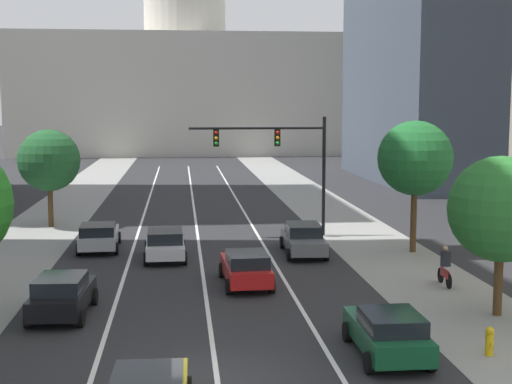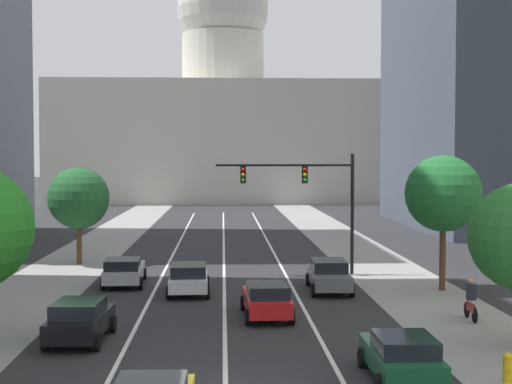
{
  "view_description": "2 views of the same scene",
  "coord_description": "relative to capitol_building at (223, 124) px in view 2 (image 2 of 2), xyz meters",
  "views": [
    {
      "loc": [
        -0.94,
        -19.9,
        7.67
      ],
      "look_at": [
        2.95,
        17.81,
        3.08
      ],
      "focal_mm": 51.55,
      "sensor_mm": 36.0,
      "label": 1
    },
    {
      "loc": [
        -0.07,
        -20.86,
        6.7
      ],
      "look_at": [
        1.56,
        15.88,
        5.0
      ],
      "focal_mm": 53.0,
      "sensor_mm": 36.0,
      "label": 2
    }
  ],
  "objects": [
    {
      "name": "car_white",
      "position": [
        -1.75,
        -80.52,
        -11.02
      ],
      "size": [
        2.14,
        4.31,
        1.48
      ],
      "rotation": [
        0.0,
        0.0,
        1.6
      ],
      "color": "silver",
      "rests_on": "ground"
    },
    {
      "name": "car_green",
      "position": [
        5.25,
        -95.4,
        -11.03
      ],
      "size": [
        2.05,
        4.24,
        1.48
      ],
      "rotation": [
        0.0,
        0.0,
        1.56
      ],
      "color": "#14512D",
      "rests_on": "ground"
    },
    {
      "name": "sidewalk_left",
      "position": [
        -9.51,
        -61.53,
        -11.79
      ],
      "size": [
        5.03,
        130.0,
        0.01
      ],
      "primitive_type": "cube",
      "color": "gray",
      "rests_on": "ground"
    },
    {
      "name": "lane_stripe_center",
      "position": [
        0.0,
        -71.53,
        -11.79
      ],
      "size": [
        0.16,
        90.0,
        0.01
      ],
      "primitive_type": "cube",
      "color": "white",
      "rests_on": "ground"
    },
    {
      "name": "capitol_building",
      "position": [
        0.0,
        0.0,
        0.0
      ],
      "size": [
        50.75,
        23.63,
        37.61
      ],
      "color": "beige",
      "rests_on": "ground"
    },
    {
      "name": "street_tree_far_right",
      "position": [
        10.98,
        -80.09,
        -6.93
      ],
      "size": [
        3.84,
        3.84,
        6.8
      ],
      "color": "#51381E",
      "rests_on": "ground"
    },
    {
      "name": "ground_plane",
      "position": [
        0.0,
        -56.53,
        -11.8
      ],
      "size": [
        400.0,
        400.0,
        0.0
      ],
      "primitive_type": "plane",
      "color": "#2B2B2D"
    },
    {
      "name": "fire_hydrant",
      "position": [
        8.37,
        -95.61,
        -11.33
      ],
      "size": [
        0.26,
        0.35,
        0.91
      ],
      "color": "yellow",
      "rests_on": "ground"
    },
    {
      "name": "car_silver",
      "position": [
        -5.24,
        -77.89,
        -11.03
      ],
      "size": [
        2.25,
        4.7,
        1.48
      ],
      "rotation": [
        0.0,
        0.0,
        1.61
      ],
      "color": "#B2B5BA",
      "rests_on": "ground"
    },
    {
      "name": "traffic_signal_mast",
      "position": [
        4.87,
        -74.82,
        -6.92
      ],
      "size": [
        7.87,
        0.39,
        6.9
      ],
      "color": "black",
      "rests_on": "ground"
    },
    {
      "name": "car_gray",
      "position": [
        5.25,
        -79.99,
        -11.0
      ],
      "size": [
        2.16,
        4.84,
        1.55
      ],
      "rotation": [
        0.0,
        0.0,
        1.54
      ],
      "color": "slate",
      "rests_on": "ground"
    },
    {
      "name": "car_red",
      "position": [
        1.76,
        -86.19,
        -11.02
      ],
      "size": [
        2.11,
        4.51,
        1.49
      ],
      "rotation": [
        0.0,
        0.0,
        1.61
      ],
      "color": "red",
      "rests_on": "ground"
    },
    {
      "name": "sidewalk_right",
      "position": [
        9.51,
        -61.53,
        -11.79
      ],
      "size": [
        5.03,
        130.0,
        0.01
      ],
      "primitive_type": "cube",
      "color": "gray",
      "rests_on": "ground"
    },
    {
      "name": "lane_stripe_left",
      "position": [
        -3.5,
        -71.53,
        -11.79
      ],
      "size": [
        0.16,
        90.0,
        0.01
      ],
      "primitive_type": "cube",
      "color": "white",
      "rests_on": "ground"
    },
    {
      "name": "car_black",
      "position": [
        -5.25,
        -90.01,
        -11.0
      ],
      "size": [
        2.17,
        4.25,
        1.53
      ],
      "rotation": [
        0.0,
        0.0,
        1.52
      ],
      "color": "black",
      "rests_on": "ground"
    },
    {
      "name": "lane_stripe_right",
      "position": [
        3.5,
        -71.53,
        -11.79
      ],
      "size": [
        0.16,
        90.0,
        0.01
      ],
      "primitive_type": "cube",
      "color": "white",
      "rests_on": "ground"
    },
    {
      "name": "street_tree_mid_left",
      "position": [
        -9.04,
        -70.06,
        -7.65
      ],
      "size": [
        3.84,
        3.84,
        6.08
      ],
      "color": "#51381E",
      "rests_on": "ground"
    },
    {
      "name": "cyclist",
      "position": [
        10.09,
        -87.13,
        -10.95
      ],
      "size": [
        0.37,
        1.7,
        1.72
      ],
      "rotation": [
        0.0,
        0.0,
        1.55
      ],
      "color": "black",
      "rests_on": "ground"
    }
  ]
}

